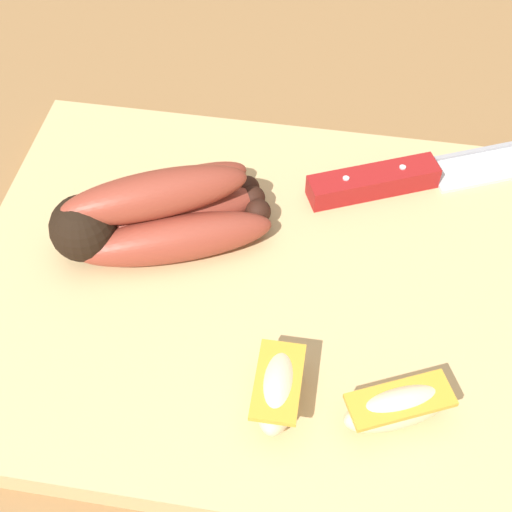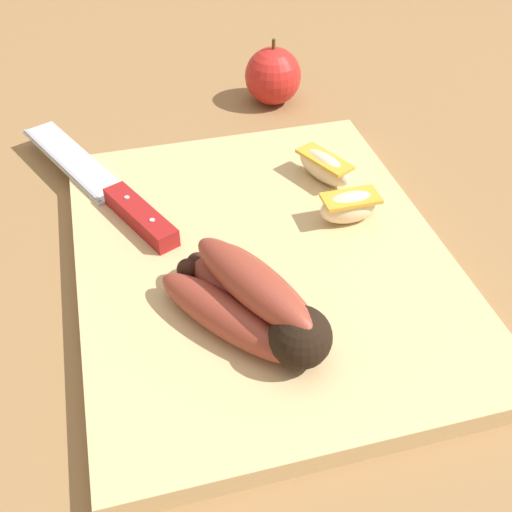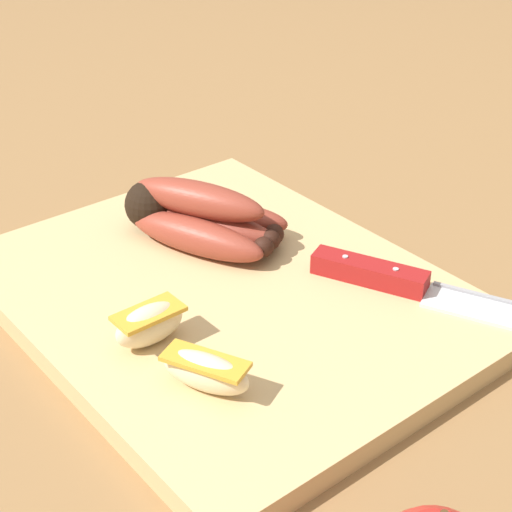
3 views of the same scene
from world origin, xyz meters
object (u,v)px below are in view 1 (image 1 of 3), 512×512
chefs_knife (432,172)px  apple_wedge_near (398,407)px  banana_bunch (156,214)px  apple_wedge_middle (278,389)px

chefs_knife → apple_wedge_near: apple_wedge_near is taller
apple_wedge_near → banana_bunch: bearing=-34.2°
apple_wedge_middle → apple_wedge_near: bearing=-179.6°
apple_wedge_middle → chefs_knife: bearing=-112.8°
apple_wedge_near → chefs_knife: bearing=-94.8°
apple_wedge_near → apple_wedge_middle: bearing=0.4°
apple_wedge_near → apple_wedge_middle: size_ratio=1.21×
chefs_knife → apple_wedge_near: 0.21m
banana_bunch → chefs_knife: bearing=-154.7°
banana_bunch → apple_wedge_middle: 0.16m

